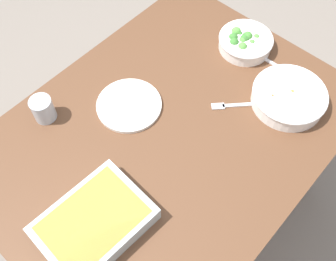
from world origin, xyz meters
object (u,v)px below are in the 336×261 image
object	(u,v)px
stew_bowl	(289,97)
spoon_by_stew	(282,111)
fork_on_table	(233,105)
broccoli_bowl	(245,42)
drink_cup	(43,110)
side_plate	(129,105)
spoon_by_broccoli	(270,62)
baking_dish	(94,223)

from	to	relation	value
stew_bowl	spoon_by_stew	size ratio (longest dim) A/B	1.43
fork_on_table	broccoli_bowl	bearing A→B (deg)	28.89
drink_cup	fork_on_table	xyz separation A→B (m)	(0.45, -0.44, -0.04)
stew_bowl	side_plate	distance (m)	0.53
broccoli_bowl	drink_cup	world-z (taller)	drink_cup
stew_bowl	spoon_by_broccoli	xyz separation A→B (m)	(0.11, 0.14, -0.03)
stew_bowl	broccoli_bowl	world-z (taller)	broccoli_bowl
spoon_by_broccoli	baking_dish	bearing A→B (deg)	178.78
broccoli_bowl	fork_on_table	size ratio (longest dim) A/B	1.42
baking_dish	spoon_by_broccoli	distance (m)	0.84
side_plate	drink_cup	bearing A→B (deg)	140.66
fork_on_table	baking_dish	bearing A→B (deg)	176.56
stew_bowl	baking_dish	distance (m)	0.74
stew_bowl	fork_on_table	bearing A→B (deg)	136.55
spoon_by_broccoli	fork_on_table	world-z (taller)	spoon_by_broccoli
drink_cup	spoon_by_broccoli	xyz separation A→B (m)	(0.69, -0.42, -0.03)
baking_dish	drink_cup	size ratio (longest dim) A/B	3.68
stew_bowl	broccoli_bowl	size ratio (longest dim) A/B	1.25
fork_on_table	spoon_by_stew	bearing A→B (deg)	-55.96
drink_cup	side_plate	size ratio (longest dim) A/B	0.39
side_plate	fork_on_table	size ratio (longest dim) A/B	1.56
baking_dish	spoon_by_stew	xyz separation A→B (m)	(0.68, -0.17, -0.03)
baking_dish	broccoli_bowl	bearing A→B (deg)	6.61
drink_cup	fork_on_table	bearing A→B (deg)	-44.08
spoon_by_broccoli	fork_on_table	distance (m)	0.24
baking_dish	fork_on_table	xyz separation A→B (m)	(0.59, -0.04, -0.03)
baking_dish	drink_cup	distance (m)	0.43
broccoli_bowl	spoon_by_stew	xyz separation A→B (m)	(-0.15, -0.27, -0.03)
spoon_by_stew	spoon_by_broccoli	world-z (taller)	same
baking_dish	side_plate	distance (m)	0.42
spoon_by_stew	fork_on_table	bearing A→B (deg)	124.04
broccoli_bowl	spoon_by_broccoli	xyz separation A→B (m)	(0.00, -0.11, -0.03)
side_plate	spoon_by_stew	distance (m)	0.51
drink_cup	spoon_by_stew	bearing A→B (deg)	-46.50
side_plate	spoon_by_broccoli	distance (m)	0.54
fork_on_table	spoon_by_broccoli	bearing A→B (deg)	4.19
baking_dish	drink_cup	world-z (taller)	drink_cup
drink_cup	baking_dish	bearing A→B (deg)	-109.76
spoon_by_stew	fork_on_table	size ratio (longest dim) A/B	1.25
drink_cup	spoon_by_stew	xyz separation A→B (m)	(0.54, -0.57, -0.03)
stew_bowl	side_plate	xyz separation A→B (m)	(-0.37, 0.39, -0.03)
side_plate	fork_on_table	xyz separation A→B (m)	(0.24, -0.26, -0.00)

